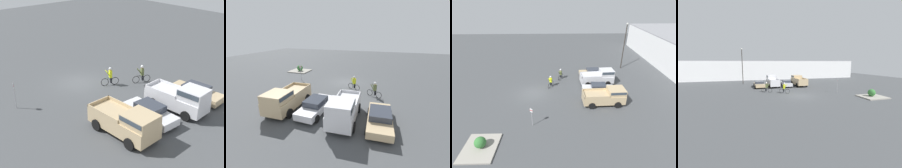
{
  "view_description": "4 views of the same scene",
  "coord_description": "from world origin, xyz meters",
  "views": [
    {
      "loc": [
        15.69,
        22.74,
        12.25
      ],
      "look_at": [
        -0.4,
        4.36,
        1.2
      ],
      "focal_mm": 50.0,
      "sensor_mm": 36.0,
      "label": 1
    },
    {
      "loc": [
        -5.72,
        20.03,
        6.89
      ],
      "look_at": [
        -0.4,
        4.36,
        1.2
      ],
      "focal_mm": 24.0,
      "sensor_mm": 36.0,
      "label": 2
    },
    {
      "loc": [
        21.48,
        3.8,
        12.76
      ],
      "look_at": [
        -0.4,
        4.36,
        1.2
      ],
      "focal_mm": 28.0,
      "sensor_mm": 36.0,
      "label": 3
    },
    {
      "loc": [
        -7.05,
        -21.09,
        5.04
      ],
      "look_at": [
        -0.4,
        4.36,
        1.2
      ],
      "focal_mm": 24.0,
      "sensor_mm": 36.0,
      "label": 4
    }
  ],
  "objects": [
    {
      "name": "ground_plane",
      "position": [
        0.0,
        0.0,
        0.0
      ],
      "size": [
        80.0,
        80.0,
        0.0
      ],
      "primitive_type": "plane",
      "color": "#424447"
    },
    {
      "name": "fire_lane_sign",
      "position": [
        6.83,
        0.8,
        1.4
      ],
      "size": [
        0.17,
        0.27,
        2.32
      ],
      "color": "#9E9EA3",
      "rests_on": "ground_plane"
    },
    {
      "name": "pickup_truck_1",
      "position": [
        2.85,
        9.61,
        1.14
      ],
      "size": [
        2.47,
        5.27,
        2.17
      ],
      "color": "tan",
      "rests_on": "ground_plane"
    },
    {
      "name": "cyclist_1",
      "position": [
        -4.58,
        3.91,
        0.92
      ],
      "size": [
        1.72,
        0.78,
        1.78
      ],
      "color": "black",
      "rests_on": "ground_plane"
    },
    {
      "name": "cyclist_0",
      "position": [
        -1.89,
        2.4,
        0.91
      ],
      "size": [
        1.64,
        0.75,
        1.81
      ],
      "color": "black",
      "rests_on": "ground_plane"
    },
    {
      "name": "curb_island",
      "position": [
        9.86,
        -3.62,
        0.07
      ],
      "size": [
        3.47,
        3.06,
        0.15
      ],
      "primitive_type": "cube",
      "color": "gray",
      "rests_on": "ground_plane"
    },
    {
      "name": "sedan_0",
      "position": [
        -5.54,
        9.42,
        0.65
      ],
      "size": [
        2.23,
        4.7,
        1.27
      ],
      "color": "tan",
      "rests_on": "ground_plane"
    },
    {
      "name": "sedan_1",
      "position": [
        0.06,
        9.2,
        0.68
      ],
      "size": [
        2.0,
        4.55,
        1.35
      ],
      "color": "silver",
      "rests_on": "ground_plane"
    },
    {
      "name": "shrub",
      "position": [
        9.76,
        -3.53,
        0.67
      ],
      "size": [
        1.04,
        1.04,
        1.04
      ],
      "color": "#337033",
      "rests_on": "curb_island"
    },
    {
      "name": "pickup_truck_0",
      "position": [
        -2.76,
        9.89,
        1.17
      ],
      "size": [
        2.43,
        5.12,
        2.29
      ],
      "color": "silver",
      "rests_on": "ground_plane"
    }
  ]
}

